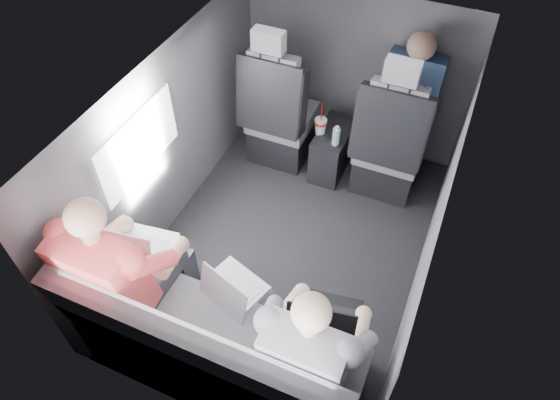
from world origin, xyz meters
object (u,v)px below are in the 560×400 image
at_px(front_seat_left, 279,120).
at_px(passenger_front_right, 411,93).
at_px(rear_bench, 217,351).
at_px(water_bottle, 336,136).
at_px(passenger_rear_right, 314,346).
at_px(center_console, 332,150).
at_px(laptop_white, 136,247).
at_px(soda_cup, 321,126).
at_px(laptop_black, 325,318).
at_px(front_seat_right, 389,150).
at_px(laptop_silver, 232,288).
at_px(passenger_rear_left, 125,268).

bearing_deg(front_seat_left, passenger_front_right, 15.44).
height_order(rear_bench, passenger_front_right, passenger_front_right).
relative_size(water_bottle, passenger_rear_right, 0.14).
relative_size(center_console, passenger_rear_right, 0.40).
bearing_deg(laptop_white, water_bottle, 66.29).
bearing_deg(passenger_rear_right, center_console, 105.78).
bearing_deg(center_console, laptop_white, -110.28).
distance_m(center_console, rear_bench, 1.94).
relative_size(rear_bench, passenger_rear_right, 1.33).
distance_m(soda_cup, laptop_white, 1.72).
distance_m(front_seat_left, passenger_front_right, 1.03).
bearing_deg(front_seat_left, center_console, 5.07).
bearing_deg(laptop_black, soda_cup, 110.81).
bearing_deg(front_seat_right, laptop_white, -123.05).
xyz_separation_m(front_seat_left, center_console, (0.45, 0.04, -0.20)).
height_order(laptop_silver, passenger_rear_left, passenger_rear_left).
distance_m(laptop_silver, passenger_front_right, 2.00).
xyz_separation_m(front_seat_left, front_seat_right, (0.90, 0.00, 0.00)).
bearing_deg(soda_cup, rear_bench, -87.12).
distance_m(rear_bench, passenger_rear_right, 0.62).
relative_size(center_console, water_bottle, 2.87).
relative_size(front_seat_left, center_console, 2.64).
height_order(front_seat_right, laptop_silver, front_seat_right).
xyz_separation_m(center_console, laptop_white, (-0.63, -1.69, 0.44)).
height_order(front_seat_right, laptop_white, front_seat_right).
relative_size(passenger_rear_right, passenger_front_right, 1.50).
height_order(rear_bench, laptop_black, rear_bench).
xyz_separation_m(front_seat_right, passenger_front_right, (0.03, 0.26, 0.35)).
bearing_deg(laptop_black, water_bottle, 106.71).
distance_m(water_bottle, passenger_rear_left, 1.83).
xyz_separation_m(center_console, soda_cup, (-0.09, -0.07, 0.27)).
relative_size(laptop_silver, passenger_rear_right, 0.31).
bearing_deg(laptop_silver, passenger_rear_left, -167.09).
relative_size(laptop_silver, passenger_rear_left, 0.29).
bearing_deg(passenger_front_right, laptop_black, -88.86).
distance_m(rear_bench, water_bottle, 1.81).
distance_m(soda_cup, laptop_silver, 1.66).
height_order(front_seat_left, center_console, front_seat_left).
bearing_deg(laptop_silver, center_console, 89.96).
bearing_deg(front_seat_left, passenger_rear_right, -61.72).
xyz_separation_m(laptop_silver, laptop_black, (0.52, 0.03, 0.00)).
height_order(center_console, passenger_rear_right, passenger_rear_right).
distance_m(water_bottle, laptop_white, 1.70).
xyz_separation_m(rear_bench, water_bottle, (0.06, 1.80, 0.17)).
relative_size(water_bottle, laptop_white, 0.44).
relative_size(front_seat_right, laptop_black, 3.35).
bearing_deg(front_seat_right, center_console, 174.93).
xyz_separation_m(front_seat_left, water_bottle, (0.51, -0.10, 0.08)).
bearing_deg(laptop_white, soda_cup, 71.90).
relative_size(laptop_black, passenger_front_right, 0.47).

